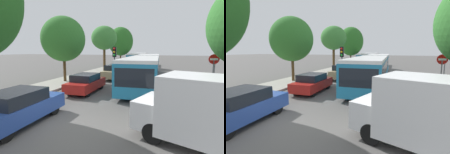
% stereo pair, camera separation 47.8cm
% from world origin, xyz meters
% --- Properties ---
extents(ground_plane, '(200.00, 200.00, 0.00)m').
position_xyz_m(ground_plane, '(0.00, 0.00, 0.00)').
color(ground_plane, '#565451').
extents(kerb_strip_left, '(3.20, 37.25, 0.14)m').
position_xyz_m(kerb_strip_left, '(-5.70, 13.62, 0.07)').
color(kerb_strip_left, '#9E998E').
rests_on(kerb_strip_left, ground).
extents(articulated_bus, '(3.60, 17.19, 2.53)m').
position_xyz_m(articulated_bus, '(1.70, 12.10, 1.46)').
color(articulated_bus, teal).
rests_on(articulated_bus, ground).
extents(city_bus_rear, '(3.12, 11.73, 2.50)m').
position_xyz_m(city_bus_rear, '(-1.69, 27.25, 1.45)').
color(city_bus_rear, teal).
rests_on(city_bus_rear, ground).
extents(queued_car_blue, '(1.88, 4.24, 1.46)m').
position_xyz_m(queued_car_blue, '(-1.86, -0.48, 0.74)').
color(queued_car_blue, '#284799').
rests_on(queued_car_blue, ground).
extents(queued_car_red, '(1.76, 3.98, 1.37)m').
position_xyz_m(queued_car_red, '(-1.77, 5.59, 0.69)').
color(queued_car_red, '#B21E19').
rests_on(queued_car_red, ground).
extents(queued_car_tan, '(1.98, 4.48, 1.54)m').
position_xyz_m(queued_car_tan, '(-1.55, 12.07, 0.78)').
color(queued_car_tan, tan).
rests_on(queued_car_tan, ground).
extents(white_van, '(5.36, 3.37, 2.31)m').
position_xyz_m(white_van, '(5.72, -0.02, 1.24)').
color(white_van, white).
rests_on(white_van, ground).
extents(traffic_light, '(0.34, 0.37, 3.40)m').
position_xyz_m(traffic_light, '(-0.64, 8.97, 2.50)').
color(traffic_light, '#56595E').
rests_on(traffic_light, ground).
extents(no_entry_sign, '(0.70, 0.08, 2.82)m').
position_xyz_m(no_entry_sign, '(7.06, 8.20, 1.88)').
color(no_entry_sign, '#56595E').
rests_on(no_entry_sign, ground).
extents(direction_sign_post, '(0.10, 1.40, 3.60)m').
position_xyz_m(direction_sign_post, '(8.01, 12.36, 2.57)').
color(direction_sign_post, '#56595E').
rests_on(direction_sign_post, ground).
extents(tree_left_mid, '(4.08, 4.08, 6.23)m').
position_xyz_m(tree_left_mid, '(-5.51, 8.47, 4.13)').
color(tree_left_mid, '#51381E').
rests_on(tree_left_mid, ground).
extents(tree_left_far, '(3.55, 3.55, 6.37)m').
position_xyz_m(tree_left_far, '(-4.70, 16.87, 4.65)').
color(tree_left_far, '#51381E').
rests_on(tree_left_far, ground).
extents(tree_left_distant, '(4.53, 4.53, 7.22)m').
position_xyz_m(tree_left_distant, '(-4.67, 25.25, 4.52)').
color(tree_left_distant, '#51381E').
rests_on(tree_left_distant, ground).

